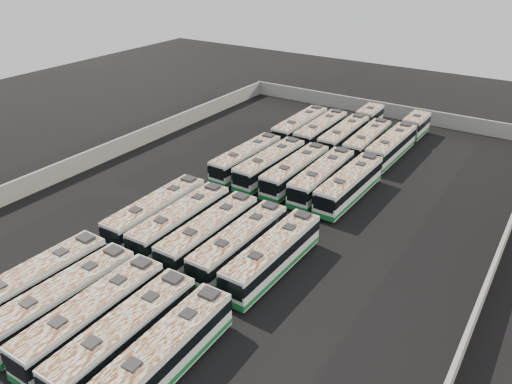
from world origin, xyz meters
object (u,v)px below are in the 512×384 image
at_px(bus_front_right, 125,335).
at_px(bus_midback_far_right, 349,185).
at_px(bus_front_center, 93,316).
at_px(bus_midback_center, 295,171).
at_px(bus_midfront_center, 209,233).
at_px(bus_midfront_right, 240,243).
at_px(bus_front_far_right, 164,355).
at_px(bus_back_far_left, 300,127).
at_px(bus_front_far_left, 35,284).
at_px(bus_back_center, 353,129).
at_px(bus_back_right, 367,141).
at_px(bus_midfront_far_right, 273,255).
at_px(bus_back_left, 321,131).
at_px(bus_midback_far_left, 246,159).
at_px(bus_midfront_far_left, 157,212).
at_px(bus_back_far_right, 400,139).
at_px(bus_midfront_left, 181,222).
at_px(bus_midback_right, 322,177).
at_px(bus_front_left, 64,299).
at_px(bus_midback_left, 270,164).

xyz_separation_m(bus_front_right, bus_midback_far_right, (3.25, 28.41, 0.02)).
bearing_deg(bus_front_center, bus_midback_center, 89.05).
xyz_separation_m(bus_midfront_center, bus_midfront_right, (3.16, 0.11, -0.03)).
bearing_deg(bus_front_far_right, bus_back_far_left, 106.06).
distance_m(bus_front_far_left, bus_midfront_center, 14.37).
bearing_deg(bus_midfront_right, bus_back_center, 96.26).
xyz_separation_m(bus_front_far_left, bus_midback_center, (6.48, 28.26, -0.04)).
bearing_deg(bus_back_right, bus_midfront_center, -97.92).
xyz_separation_m(bus_midfront_far_right, bus_midback_center, (-6.44, 15.33, -0.03)).
relative_size(bus_midfront_right, bus_back_right, 1.02).
distance_m(bus_front_far_right, bus_midback_far_right, 28.31).
xyz_separation_m(bus_midfront_far_right, bus_back_left, (-9.80, 28.29, -0.02)).
xyz_separation_m(bus_midfront_center, bus_midback_far_left, (-6.55, 15.38, -0.05)).
distance_m(bus_midfront_far_left, bus_midfront_right, 9.62).
height_order(bus_midback_center, bus_back_far_left, bus_back_far_left).
height_order(bus_back_left, bus_back_far_right, bus_back_left).
bearing_deg(bus_back_left, bus_midfront_far_left, -97.03).
distance_m(bus_back_far_left, bus_back_left, 3.10).
bearing_deg(bus_back_left, bus_midback_center, -76.24).
height_order(bus_midfront_center, bus_back_far_right, bus_midfront_center).
bearing_deg(bus_midfront_left, bus_back_far_left, 95.46).
distance_m(bus_midback_right, bus_back_left, 14.45).
relative_size(bus_front_far_right, bus_back_left, 1.01).
bearing_deg(bus_midfront_far_right, bus_back_left, 109.98).
xyz_separation_m(bus_midback_far_left, bus_midback_far_right, (12.96, 0.11, 0.07)).
relative_size(bus_midfront_right, bus_midback_far_left, 1.01).
xyz_separation_m(bus_front_far_left, bus_midfront_center, (6.48, 12.82, -0.01)).
xyz_separation_m(bus_front_far_right, bus_midback_far_left, (-12.96, 28.21, -0.04)).
relative_size(bus_front_center, bus_back_far_left, 1.01).
height_order(bus_front_far_left, bus_front_left, bus_front_far_left).
bearing_deg(bus_midback_center, bus_midback_left, -179.53).
distance_m(bus_midback_far_right, bus_back_far_right, 15.87).
xyz_separation_m(bus_front_right, bus_midback_far_left, (-9.71, 28.30, -0.05)).
bearing_deg(bus_back_right, bus_midfront_far_left, -110.43).
relative_size(bus_front_right, bus_back_right, 1.04).
relative_size(bus_midfront_far_right, bus_midback_center, 1.02).
distance_m(bus_front_left, bus_midfront_far_right, 16.09).
relative_size(bus_front_right, bus_back_far_right, 0.66).
bearing_deg(bus_front_far_left, bus_front_left, 2.45).
distance_m(bus_midfront_left, bus_back_far_right, 32.72).
height_order(bus_front_far_left, bus_back_center, bus_front_far_left).
height_order(bus_midback_center, bus_back_center, bus_midback_center).
bearing_deg(bus_back_left, bus_midfront_right, -77.78).
height_order(bus_front_right, bus_back_far_left, same).
relative_size(bus_midfront_right, bus_back_far_right, 0.65).
height_order(bus_front_far_right, bus_midback_left, bus_front_far_right).
height_order(bus_front_center, bus_midfront_center, bus_front_center).
relative_size(bus_front_far_left, bus_midback_far_right, 1.00).
xyz_separation_m(bus_midfront_center, bus_midback_center, (-0.00, 15.44, -0.03)).
distance_m(bus_midfront_left, bus_midback_center, 15.68).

